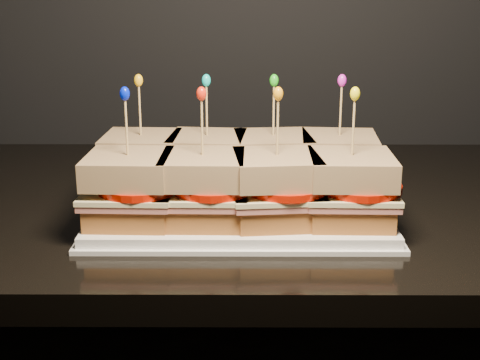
{
  "coord_description": "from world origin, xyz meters",
  "views": [
    {
      "loc": [
        -0.3,
        0.74,
        1.22
      ],
      "look_at": [
        -0.3,
        1.58,
        0.97
      ],
      "focal_mm": 50.0,
      "sensor_mm": 36.0,
      "label": 1
    }
  ],
  "objects": [
    {
      "name": "sandwich_3_bread_bot",
      "position": [
        -0.17,
        1.63,
        0.95
      ],
      "size": [
        0.11,
        0.11,
        0.03
      ],
      "primitive_type": "cube",
      "rotation": [
        0.0,
        0.0,
        -0.07
      ],
      "color": "brown",
      "rests_on": "platter"
    },
    {
      "name": "sandwich_2_frill",
      "position": [
        -0.26,
        1.63,
        1.09
      ],
      "size": [
        0.01,
        0.01,
        0.02
      ],
      "primitive_type": "ellipsoid",
      "color": "green",
      "rests_on": "sandwich_2_pick"
    },
    {
      "name": "sandwich_7_cheese",
      "position": [
        -0.17,
        1.52,
        0.97
      ],
      "size": [
        0.11,
        0.11,
        0.01
      ],
      "primitive_type": "cube",
      "rotation": [
        0.0,
        0.0,
        -0.02
      ],
      "color": "beige",
      "rests_on": "sandwich_7_ham"
    },
    {
      "name": "sandwich_1_cheese",
      "position": [
        -0.35,
        1.63,
        0.97
      ],
      "size": [
        0.12,
        0.12,
        0.01
      ],
      "primitive_type": "cube",
      "rotation": [
        0.0,
        0.0,
        -0.09
      ],
      "color": "beige",
      "rests_on": "sandwich_1_ham"
    },
    {
      "name": "sandwich_0_tomato",
      "position": [
        -0.43,
        1.62,
        0.98
      ],
      "size": [
        0.1,
        0.1,
        0.01
      ],
      "primitive_type": "cylinder",
      "color": "red",
      "rests_on": "sandwich_0_cheese"
    },
    {
      "name": "sandwich_2_bread_top",
      "position": [
        -0.26,
        1.63,
        1.0
      ],
      "size": [
        0.11,
        0.11,
        0.03
      ],
      "primitive_type": "cube",
      "rotation": [
        0.0,
        0.0,
        0.09
      ],
      "color": "#643211",
      "rests_on": "sandwich_2_tomato"
    },
    {
      "name": "sandwich_5_cheese",
      "position": [
        -0.35,
        1.52,
        0.97
      ],
      "size": [
        0.11,
        0.11,
        0.01
      ],
      "primitive_type": "cube",
      "rotation": [
        0.0,
        0.0,
        -0.02
      ],
      "color": "beige",
      "rests_on": "sandwich_5_ham"
    },
    {
      "name": "sandwich_4_frill",
      "position": [
        -0.44,
        1.52,
        1.09
      ],
      "size": [
        0.01,
        0.01,
        0.02
      ],
      "primitive_type": "ellipsoid",
      "color": "#0418D1",
      "rests_on": "sandwich_4_pick"
    },
    {
      "name": "sandwich_1_tomato",
      "position": [
        -0.34,
        1.62,
        0.98
      ],
      "size": [
        0.1,
        0.1,
        0.01
      ],
      "primitive_type": "cylinder",
      "color": "red",
      "rests_on": "sandwich_1_cheese"
    },
    {
      "name": "sandwich_7_ham",
      "position": [
        -0.17,
        1.52,
        0.96
      ],
      "size": [
        0.11,
        0.11,
        0.01
      ],
      "primitive_type": "cube",
      "rotation": [
        0.0,
        0.0,
        -0.02
      ],
      "color": "#C3685B",
      "rests_on": "sandwich_7_bread_bot"
    },
    {
      "name": "sandwich_5_pick",
      "position": [
        -0.35,
        1.52,
        1.05
      ],
      "size": [
        0.0,
        0.0,
        0.09
      ],
      "primitive_type": "cylinder",
      "color": "tan",
      "rests_on": "sandwich_5_bread_top"
    },
    {
      "name": "sandwich_4_cheese",
      "position": [
        -0.44,
        1.52,
        0.97
      ],
      "size": [
        0.11,
        0.11,
        0.01
      ],
      "primitive_type": "cube",
      "rotation": [
        0.0,
        0.0,
        -0.03
      ],
      "color": "beige",
      "rests_on": "sandwich_4_ham"
    },
    {
      "name": "sandwich_0_pick",
      "position": [
        -0.44,
        1.63,
        1.05
      ],
      "size": [
        0.0,
        0.0,
        0.09
      ],
      "primitive_type": "cylinder",
      "color": "tan",
      "rests_on": "sandwich_0_bread_top"
    },
    {
      "name": "sandwich_5_bread_top",
      "position": [
        -0.35,
        1.52,
        1.0
      ],
      "size": [
        0.1,
        0.1,
        0.03
      ],
      "primitive_type": "cube",
      "rotation": [
        0.0,
        0.0,
        -0.02
      ],
      "color": "#643211",
      "rests_on": "sandwich_5_tomato"
    },
    {
      "name": "sandwich_3_tomato",
      "position": [
        -0.16,
        1.62,
        0.98
      ],
      "size": [
        0.1,
        0.1,
        0.01
      ],
      "primitive_type": "cylinder",
      "color": "red",
      "rests_on": "sandwich_3_cheese"
    },
    {
      "name": "sandwich_4_tomato",
      "position": [
        -0.43,
        1.52,
        0.98
      ],
      "size": [
        0.1,
        0.1,
        0.01
      ],
      "primitive_type": "cylinder",
      "color": "red",
      "rests_on": "sandwich_4_cheese"
    },
    {
      "name": "sandwich_3_bread_top",
      "position": [
        -0.17,
        1.63,
        1.0
      ],
      "size": [
        0.11,
        0.11,
        0.03
      ],
      "primitive_type": "cube",
      "rotation": [
        0.0,
        0.0,
        -0.07
      ],
      "color": "#643211",
      "rests_on": "sandwich_3_tomato"
    },
    {
      "name": "sandwich_2_ham",
      "position": [
        -0.26,
        1.63,
        0.96
      ],
      "size": [
        0.12,
        0.11,
        0.01
      ],
      "primitive_type": "cube",
      "rotation": [
        0.0,
        0.0,
        0.09
      ],
      "color": "#C3685B",
      "rests_on": "sandwich_2_bread_bot"
    },
    {
      "name": "sandwich_0_bread_top",
      "position": [
        -0.44,
        1.63,
        1.0
      ],
      "size": [
        0.11,
        0.11,
        0.03
      ],
      "primitive_type": "cube",
      "rotation": [
        0.0,
        0.0,
        -0.04
      ],
      "color": "#643211",
      "rests_on": "sandwich_0_tomato"
    },
    {
      "name": "sandwich_5_bread_bot",
      "position": [
        -0.35,
        1.52,
        0.95
      ],
      "size": [
        0.1,
        0.1,
        0.03
      ],
      "primitive_type": "cube",
      "rotation": [
        0.0,
        0.0,
        -0.02
      ],
      "color": "brown",
      "rests_on": "platter"
    },
    {
      "name": "sandwich_1_bread_bot",
      "position": [
        -0.35,
        1.63,
        0.95
      ],
      "size": [
        0.11,
        0.11,
        0.03
      ],
      "primitive_type": "cube",
      "rotation": [
        0.0,
        0.0,
        -0.09
      ],
      "color": "brown",
      "rests_on": "platter"
    },
    {
      "name": "platter",
      "position": [
        -0.3,
        1.58,
        0.92
      ],
      "size": [
        0.38,
        0.24,
        0.02
      ],
      "primitive_type": "cube",
      "color": "white",
      "rests_on": "granite_slab"
    },
    {
      "name": "sandwich_2_bread_bot",
      "position": [
        -0.26,
        1.63,
        0.95
      ],
      "size": [
        0.11,
        0.11,
        0.03
      ],
      "primitive_type": "cube",
      "rotation": [
        0.0,
        0.0,
        0.09
      ],
      "color": "brown",
      "rests_on": "platter"
    },
    {
      "name": "sandwich_6_frill",
      "position": [
        -0.26,
        1.52,
        1.09
      ],
      "size": [
        0.01,
        0.01,
        0.02
      ],
      "primitive_type": "ellipsoid",
      "color": "orange",
      "rests_on": "sandwich_6_pick"
    },
    {
      "name": "platter_rim",
      "position": [
        -0.3,
        1.58,
        0.92
      ],
      "size": [
        0.4,
        0.25,
        0.01
      ],
      "primitive_type": "cube",
      "color": "white",
      "rests_on": "granite_slab"
    },
    {
      "name": "sandwich_3_cheese",
      "position": [
        -0.17,
        1.63,
        0.97
      ],
      "size": [
        0.12,
        0.11,
        0.01
      ],
      "primitive_type": "cube",
      "rotation": [
        0.0,
        0.0,
        -0.07
      ],
      "color": "beige",
      "rests_on": "sandwich_3_ham"
    },
    {
      "name": "sandwich_7_bread_bot",
      "position": [
        -0.17,
        1.52,
        0.95
      ],
      "size": [
        0.1,
        0.1,
        0.03
      ],
      "primitive_type": "cube",
      "rotation": [
        0.0,
        0.0,
        -0.02
      ],
      "color": "brown",
      "rests_on": "platter"
    },
    {
      "name": "sandwich_0_frill",
      "position": [
        -0.44,
        1.63,
        1.09
      ],
      "size": [
        0.01,
        0.01,
        0.02
      ],
      "primitive_type": "ellipsoid",
      "color": "#F9B410",
      "rests_on": "sandwich_0_pick"
    },
    {
      "name": "sandwich_4_bread_bot",
      "position": [
        -0.44,
        1.52,
        0.95
      ],
      "size": [
        0.1,
        0.1,
        0.03
      ],
      "primitive_type": "cube",
      "rotation": [
        0.0,
        0.0,
        -0.03
      ],
      "color": "brown",
      "rests_on": "platter"
    },
    {
      "name": "sandwich_7_frill",
      "position": [
        -0.17,
        1.52,
        1.09
      ],
      "size": [
        0.01,
        0.01,
        0.02
      ],
      "primitive_type": "ellipsoid",
      "color": "yellow",
      "rests_on": "sandwich_7_pick"
    },
    {
      "name": "sandwich_6_bread_bot",
      "position": [
        -0.26,
        1.52,
        0.95
      ],
      "size": [
        0.11,
        0.11,
        0.03
      ],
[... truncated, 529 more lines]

